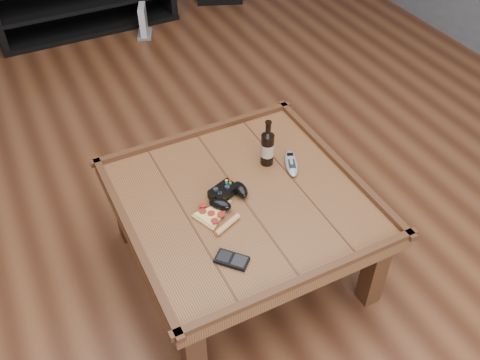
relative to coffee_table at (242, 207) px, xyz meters
name	(u,v)px	position (x,y,z in m)	size (l,w,h in m)	color
ground	(242,265)	(0.00, 0.00, -0.39)	(6.00, 6.00, 0.00)	#462314
baseboard	(81,9)	(0.00, 2.99, -0.34)	(5.00, 0.02, 0.10)	silver
coffee_table	(242,207)	(0.00, 0.00, 0.00)	(1.03, 1.03, 0.48)	#572A19
beer_bottle	(267,147)	(0.20, 0.15, 0.15)	(0.06, 0.06, 0.23)	black
game_controller	(227,195)	(-0.06, 0.02, 0.09)	(0.19, 0.17, 0.05)	black
pizza_slice	(214,216)	(-0.16, -0.05, 0.07)	(0.22, 0.27, 0.02)	#DDAB60
smartphone	(232,260)	(-0.19, -0.28, 0.07)	(0.13, 0.14, 0.02)	black
remote_control	(291,163)	(0.29, 0.08, 0.07)	(0.12, 0.19, 0.03)	gray
game_console	(143,22)	(0.36, 2.40, -0.28)	(0.17, 0.22, 0.24)	gray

